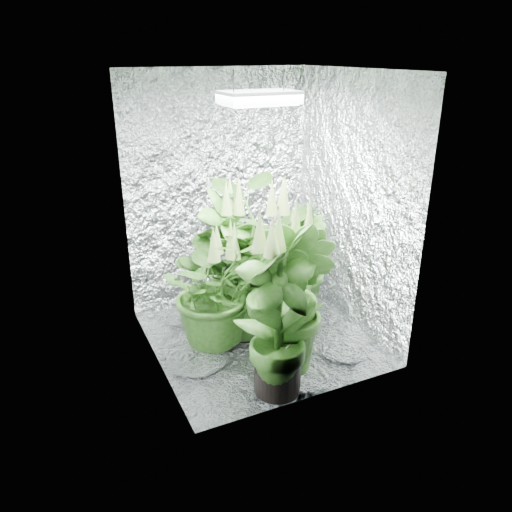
{
  "coord_description": "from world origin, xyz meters",
  "views": [
    {
      "loc": [
        -1.47,
        -3.07,
        2.11
      ],
      "look_at": [
        -0.02,
        0.0,
        0.71
      ],
      "focal_mm": 35.0,
      "sensor_mm": 36.0,
      "label": 1
    }
  ],
  "objects": [
    {
      "name": "plant_c",
      "position": [
        0.5,
        0.23,
        0.42
      ],
      "size": [
        0.58,
        0.58,
        0.94
      ],
      "rotation": [
        0.0,
        0.0,
        1.26
      ],
      "color": "black",
      "rests_on": "ground"
    },
    {
      "name": "plant_g",
      "position": [
        0.02,
        -0.44,
        0.58
      ],
      "size": [
        0.84,
        0.84,
        1.24
      ],
      "rotation": [
        0.0,
        0.0,
        5.19
      ],
      "color": "black",
      "rests_on": "ground"
    },
    {
      "name": "circulation_fan",
      "position": [
        0.6,
        0.28,
        0.16
      ],
      "size": [
        0.18,
        0.31,
        0.37
      ],
      "rotation": [
        0.0,
        0.0,
        -0.24
      ],
      "color": "black",
      "rests_on": "ground"
    },
    {
      "name": "walls",
      "position": [
        0.0,
        0.0,
        1.0
      ],
      "size": [
        1.62,
        1.62,
        2.0
      ],
      "color": "silver",
      "rests_on": "ground"
    },
    {
      "name": "ceiling",
      "position": [
        0.0,
        0.0,
        2.0
      ],
      "size": [
        1.6,
        1.6,
        0.01
      ],
      "primitive_type": "cube",
      "color": "silver",
      "rests_on": "walls"
    },
    {
      "name": "ground",
      "position": [
        0.0,
        0.0,
        0.0
      ],
      "size": [
        1.6,
        1.6,
        0.0
      ],
      "primitive_type": "plane",
      "color": "silver",
      "rests_on": "ground"
    },
    {
      "name": "plant_f",
      "position": [
        -0.17,
        -0.64,
        0.6
      ],
      "size": [
        0.88,
        0.88,
        1.29
      ],
      "rotation": [
        0.0,
        0.0,
        3.8
      ],
      "color": "black",
      "rests_on": "ground"
    },
    {
      "name": "plant_label",
      "position": [
        -0.1,
        -0.67,
        0.3
      ],
      "size": [
        0.06,
        0.05,
        0.09
      ],
      "primitive_type": "cube",
      "rotation": [
        -0.21,
        0.0,
        0.57
      ],
      "color": "white",
      "rests_on": "plant_f"
    },
    {
      "name": "plant_d",
      "position": [
        -0.07,
        0.1,
        0.44
      ],
      "size": [
        0.67,
        0.67,
        0.97
      ],
      "rotation": [
        0.0,
        0.0,
        2.56
      ],
      "color": "black",
      "rests_on": "ground"
    },
    {
      "name": "grow_lamp",
      "position": [
        0.0,
        0.0,
        1.83
      ],
      "size": [
        0.5,
        0.3,
        0.22
      ],
      "color": "gray",
      "rests_on": "ceiling"
    },
    {
      "name": "plant_b",
      "position": [
        -0.1,
        0.37,
        0.56
      ],
      "size": [
        0.81,
        0.81,
        1.21
      ],
      "rotation": [
        0.0,
        0.0,
        0.58
      ],
      "color": "black",
      "rests_on": "ground"
    },
    {
      "name": "plant_a",
      "position": [
        -0.33,
        0.08,
        0.47
      ],
      "size": [
        0.85,
        0.85,
        0.99
      ],
      "rotation": [
        0.0,
        0.0,
        6.23
      ],
      "color": "black",
      "rests_on": "ground"
    },
    {
      "name": "plant_e",
      "position": [
        0.21,
        0.19,
        0.6
      ],
      "size": [
        1.22,
        1.22,
        1.24
      ],
      "rotation": [
        0.0,
        0.0,
        2.94
      ],
      "color": "black",
      "rests_on": "ground"
    }
  ]
}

